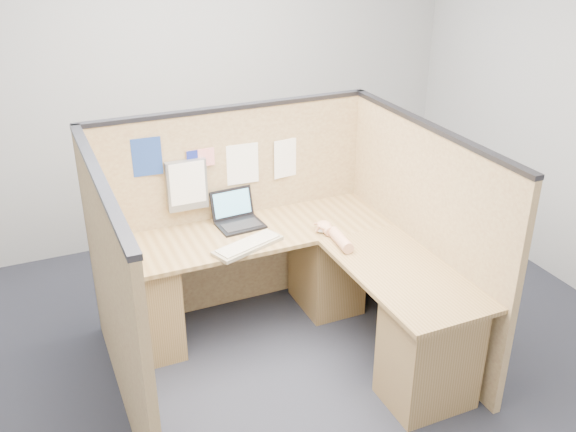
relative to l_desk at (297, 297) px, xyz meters
name	(u,v)px	position (x,y,z in m)	size (l,w,h in m)	color
floor	(289,377)	(-0.18, -0.29, -0.39)	(5.00, 5.00, 0.00)	#1F1F2C
wall_back	(181,83)	(-0.18, 1.96, 1.01)	(5.00, 5.00, 0.00)	#A1A4A7
cubicle_partitions	(263,243)	(-0.18, 0.14, 0.38)	(2.06, 1.83, 1.53)	olive
l_desk	(297,297)	(0.00, 0.00, 0.00)	(1.95, 1.75, 0.73)	brown
laptop	(237,216)	(-0.21, 0.56, 0.39)	(0.32, 0.31, 0.22)	black
keyboard	(248,245)	(-0.27, 0.19, 0.35)	(0.51, 0.32, 0.03)	gray
mouse	(324,229)	(0.28, 0.19, 0.36)	(0.11, 0.07, 0.05)	silver
hand_forearm	(335,235)	(0.29, 0.04, 0.38)	(0.12, 0.41, 0.09)	tan
blue_poster	(147,157)	(-0.77, 0.68, 0.87)	(0.19, 0.00, 0.26)	navy
american_flag	(198,160)	(-0.44, 0.67, 0.80)	(0.20, 0.01, 0.34)	olive
file_holder	(187,185)	(-0.53, 0.66, 0.64)	(0.28, 0.05, 0.35)	slate
paper_left	(243,164)	(-0.11, 0.68, 0.72)	(0.23, 0.00, 0.29)	white
paper_right	(288,158)	(0.23, 0.68, 0.71)	(0.22, 0.00, 0.28)	white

